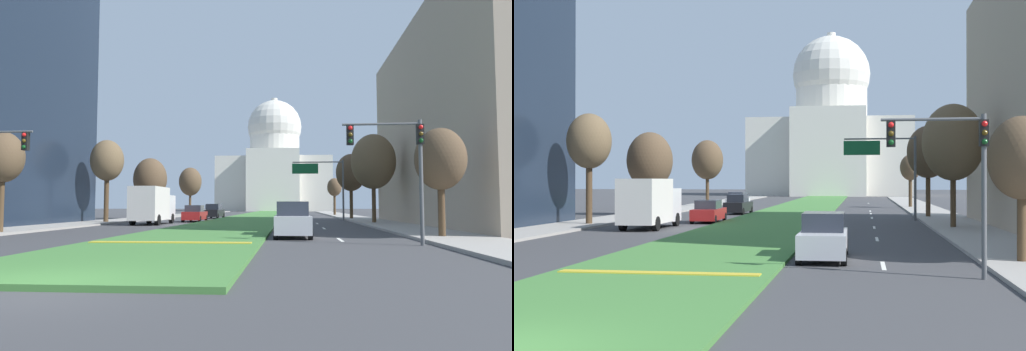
# 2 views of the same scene
# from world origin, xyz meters

# --- Properties ---
(ground_plane) EXTENTS (276.71, 276.71, 0.00)m
(ground_plane) POSITION_xyz_m (0.00, 62.89, 0.00)
(ground_plane) COLOR #3D3D3F
(grass_median) EXTENTS (7.31, 113.20, 0.14)m
(grass_median) POSITION_xyz_m (0.00, 56.60, 0.07)
(grass_median) COLOR #427A38
(grass_median) RESTS_ON ground_plane
(median_curb_nose) EXTENTS (6.58, 0.50, 0.04)m
(median_curb_nose) POSITION_xyz_m (0.00, 9.62, 0.16)
(median_curb_nose) COLOR gold
(median_curb_nose) RESTS_ON grass_median
(lane_dashes_right) EXTENTS (0.16, 66.43, 0.01)m
(lane_dashes_right) POSITION_xyz_m (7.19, 42.67, 0.00)
(lane_dashes_right) COLOR silver
(lane_dashes_right) RESTS_ON ground_plane
(sidewalk_left) EXTENTS (4.00, 113.20, 0.15)m
(sidewalk_left) POSITION_xyz_m (-12.73, 50.31, 0.07)
(sidewalk_left) COLOR #9E9991
(sidewalk_left) RESTS_ON ground_plane
(sidewalk_right) EXTENTS (4.00, 113.20, 0.15)m
(sidewalk_right) POSITION_xyz_m (12.73, 50.31, 0.07)
(sidewalk_right) COLOR #9E9991
(sidewalk_right) RESTS_ON ground_plane
(midrise_block_right) EXTENTS (13.58, 29.87, 16.72)m
(midrise_block_right) POSITION_xyz_m (21.52, 28.81, 8.36)
(midrise_block_right) COLOR tan
(midrise_block_right) RESTS_ON ground_plane
(capitol_building) EXTENTS (32.41, 25.57, 33.69)m
(capitol_building) POSITION_xyz_m (0.00, 125.07, 12.81)
(capitol_building) COLOR silver
(capitol_building) RESTS_ON ground_plane
(traffic_light_near_right) EXTENTS (3.34, 0.35, 5.20)m
(traffic_light_near_right) POSITION_xyz_m (9.39, 10.72, 3.80)
(traffic_light_near_right) COLOR #515456
(traffic_light_near_right) RESTS_ON ground_plane
(overhead_guide_sign) EXTENTS (5.55, 0.20, 6.50)m
(overhead_guide_sign) POSITION_xyz_m (8.36, 40.58, 4.65)
(overhead_guide_sign) COLOR #515456
(overhead_guide_sign) RESTS_ON ground_plane
(street_tree_left_near) EXTENTS (2.32, 2.32, 5.84)m
(street_tree_left_near) POSITION_xyz_m (-11.51, 16.06, 4.34)
(street_tree_left_near) COLOR #4C3823
(street_tree_left_near) RESTS_ON ground_plane
(street_tree_right_near) EXTENTS (2.47, 2.47, 5.48)m
(street_tree_right_near) POSITION_xyz_m (12.22, 14.48, 3.89)
(street_tree_right_near) COLOR #4C3823
(street_tree_right_near) RESTS_ON ground_plane
(street_tree_left_mid) EXTENTS (3.02, 3.02, 7.67)m
(street_tree_left_mid) POSITION_xyz_m (-12.04, 31.94, 5.69)
(street_tree_left_mid) COLOR #4C3823
(street_tree_left_mid) RESTS_ON ground_plane
(street_tree_right_mid) EXTENTS (3.90, 3.90, 7.95)m
(street_tree_right_mid) POSITION_xyz_m (12.12, 32.10, 5.49)
(street_tree_right_mid) COLOR #4C3823
(street_tree_right_mid) RESTS_ON ground_plane
(street_tree_left_far) EXTENTS (4.03, 4.03, 7.33)m
(street_tree_left_far) POSITION_xyz_m (-12.11, 44.99, 4.80)
(street_tree_left_far) COLOR #4C3823
(street_tree_left_far) RESTS_ON ground_plane
(street_tree_right_far) EXTENTS (3.43, 3.43, 7.55)m
(street_tree_right_far) POSITION_xyz_m (11.74, 44.15, 5.37)
(street_tree_right_far) COLOR #4C3823
(street_tree_right_far) RESTS_ON ground_plane
(street_tree_left_distant) EXTENTS (3.65, 3.65, 7.73)m
(street_tree_left_distant) POSITION_xyz_m (-11.34, 63.38, 5.41)
(street_tree_left_distant) COLOR #4C3823
(street_tree_left_distant) RESTS_ON ground_plane
(street_tree_right_distant) EXTENTS (2.29, 2.29, 5.93)m
(street_tree_right_distant) POSITION_xyz_m (11.69, 63.68, 4.41)
(street_tree_right_distant) COLOR #4C3823
(street_tree_right_distant) RESTS_ON ground_plane
(sedan_lead_stopped) EXTENTS (1.92, 4.56, 1.84)m
(sedan_lead_stopped) POSITION_xyz_m (4.93, 15.24, 0.85)
(sedan_lead_stopped) COLOR #BCBCC1
(sedan_lead_stopped) RESTS_ON ground_plane
(sedan_midblock) EXTENTS (1.94, 4.70, 1.65)m
(sedan_midblock) POSITION_xyz_m (-4.76, 36.43, 0.78)
(sedan_midblock) COLOR maroon
(sedan_midblock) RESTS_ON ground_plane
(sedan_distant) EXTENTS (2.07, 4.36, 1.82)m
(sedan_distant) POSITION_xyz_m (-4.86, 48.47, 0.84)
(sedan_distant) COLOR black
(sedan_distant) RESTS_ON ground_plane
(sedan_far_horizon) EXTENTS (2.15, 4.33, 1.76)m
(sedan_far_horizon) POSITION_xyz_m (-7.42, 61.57, 0.82)
(sedan_far_horizon) COLOR silver
(sedan_far_horizon) RESTS_ON ground_plane
(box_truck_delivery) EXTENTS (2.40, 6.40, 3.20)m
(box_truck_delivery) POSITION_xyz_m (-7.09, 29.95, 1.68)
(box_truck_delivery) COLOR silver
(box_truck_delivery) RESTS_ON ground_plane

